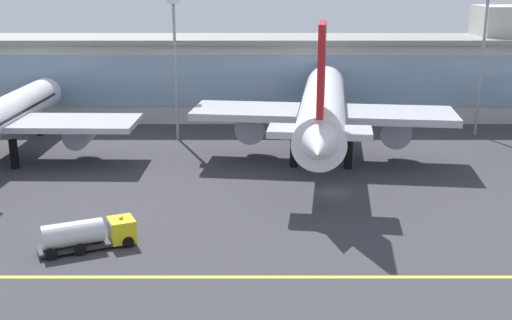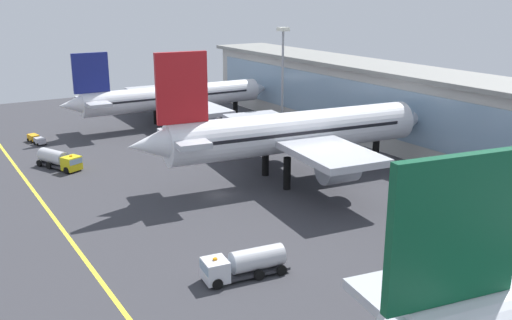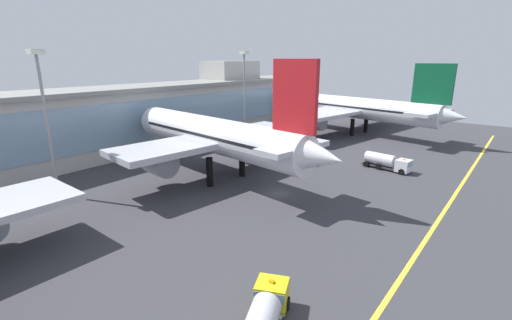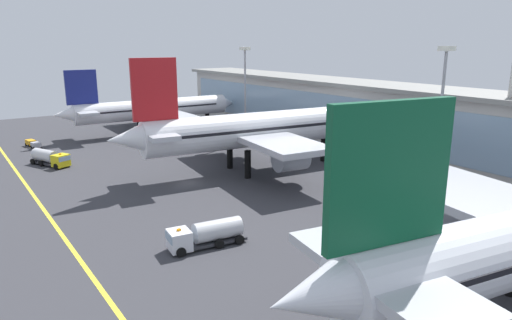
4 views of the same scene
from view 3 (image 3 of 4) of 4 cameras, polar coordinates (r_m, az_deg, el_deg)
ground_plane at (r=55.64m, az=3.47°, el=-5.39°), size 180.00×180.00×0.00m
taxiway_centreline_stripe at (r=47.90m, az=26.07°, el=-10.76°), size 144.00×0.50×0.01m
terminal_building at (r=84.95m, az=-20.00°, el=6.51°), size 131.17×14.00×19.66m
airliner_near_right at (r=61.62m, az=-6.67°, el=3.86°), size 36.42×50.26×20.27m
airliner_far_right at (r=104.37m, az=14.79°, el=8.17°), size 48.25×60.57×19.27m
fuel_tanker_truck at (r=71.32m, az=20.51°, el=-0.30°), size 3.92×9.28×2.90m
baggage_tug_near at (r=29.17m, az=1.25°, el=-23.96°), size 9.26×5.93×2.90m
apron_light_mast_west at (r=59.32m, az=-30.98°, el=7.97°), size 1.80×1.80×21.53m
apron_light_mast_centre at (r=90.31m, az=-1.88°, el=12.37°), size 1.80×1.80×22.07m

